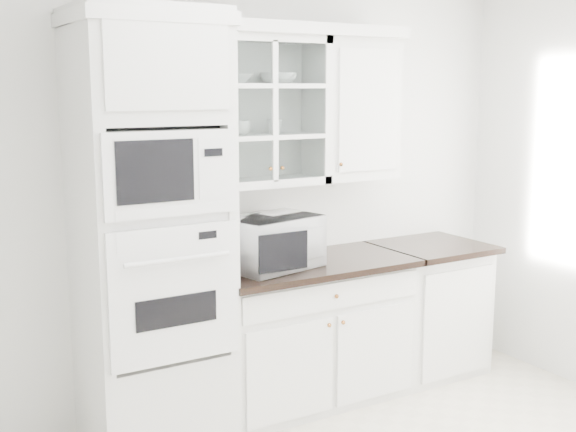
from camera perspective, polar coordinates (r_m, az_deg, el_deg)
room_shell at (r=3.41m, az=6.80°, el=6.52°), size 4.00×3.50×2.70m
oven_column at (r=4.00m, az=-10.76°, el=-1.45°), size 0.76×0.68×2.40m
base_cabinet_run at (r=4.66m, az=1.55°, el=-9.03°), size 1.32×0.67×0.92m
extra_base_cabinet at (r=5.24m, az=10.92°, el=-7.04°), size 0.72×0.67×0.92m
upper_cabinet_glass at (r=4.40m, az=-2.12°, el=8.28°), size 0.80×0.33×0.90m
upper_cabinet_solid at (r=4.76m, az=5.12°, el=8.38°), size 0.55×0.33×0.90m
crown_molding at (r=4.34m, az=-3.25°, el=14.66°), size 2.14×0.38×0.07m
countertop_microwave at (r=4.33m, az=-1.36°, el=-2.05°), size 0.63×0.56×0.31m
bowl_a at (r=4.29m, az=-4.39°, el=10.75°), size 0.32×0.32×0.06m
bowl_b at (r=4.47m, az=-0.78°, el=10.81°), size 0.26×0.26×0.07m
cup_a at (r=4.35m, az=-3.71°, el=6.97°), size 0.13×0.13×0.09m
cup_b at (r=4.45m, az=-1.07°, el=7.09°), size 0.11×0.11×0.09m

